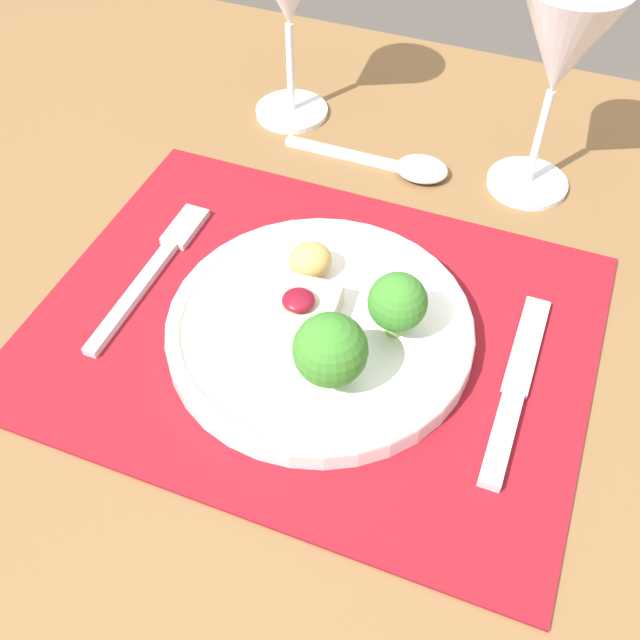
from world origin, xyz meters
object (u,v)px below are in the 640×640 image
Objects in this scene: fork at (157,264)px; spoon at (406,166)px; wine_glass_near at (562,49)px; dinner_plate at (323,326)px; knife at (513,397)px.

spoon reaches higher than fork.
wine_glass_near reaches higher than spoon.
spoon is 0.18m from wine_glass_near.
dinner_plate is 0.31m from wine_glass_near.
dinner_plate is 0.15m from knife.
dinner_plate is at bearing -6.51° from fork.
knife is 0.30m from wine_glass_near.
knife is 0.94× the size of wine_glass_near.
knife is (0.32, -0.03, 0.00)m from fork.
fork is 1.00× the size of knife.
fork is 0.39m from wine_glass_near.
dinner_plate is at bearing -113.73° from wine_glass_near.
fork is at bearing 172.53° from knife.
knife is 1.08× the size of spoon.
spoon is (-0.00, 0.24, -0.01)m from dinner_plate.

